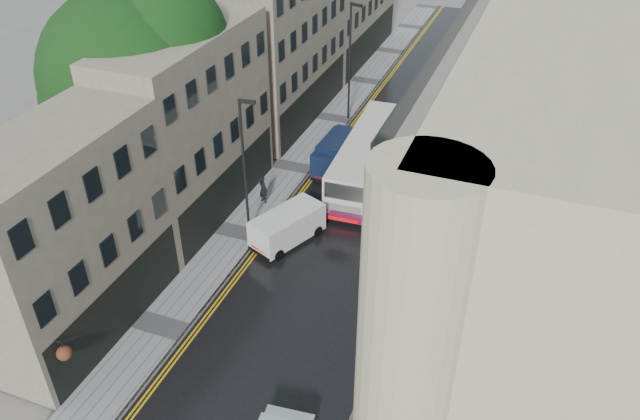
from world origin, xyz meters
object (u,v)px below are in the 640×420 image
Objects in this scene: navy_van at (315,161)px; lamp_post_near at (245,171)px; tree_far at (242,44)px; pedestrian at (263,189)px; lamp_post_far at (350,64)px; tree_near at (133,103)px; white_van at (257,232)px; white_lorry at (430,120)px; cream_bus at (336,180)px.

navy_van is 8.18m from lamp_post_near.
pedestrian is at bearing -58.53° from tree_far.
lamp_post_far is at bearing 23.14° from tree_far.
white_van is (8.20, -1.52, -5.92)m from tree_near.
white_lorry reaches higher than pedestrian.
tree_far is 13.14m from pedestrian.
cream_bus is at bearing -56.89° from lamp_post_far.
white_lorry is 17.21m from white_van.
navy_van is at bearing 38.80° from tree_near.
lamp_post_near is at bearing -5.01° from tree_near.
lamp_post_far is at bearing 81.12° from lamp_post_near.
lamp_post_far is at bearing 114.79° from white_van.
tree_near is at bearing 167.64° from lamp_post_near.
cream_bus reaches higher than pedestrian.
tree_far reaches higher than lamp_post_far.
cream_bus is 12.36m from lamp_post_far.
tree_near is at bearing -144.46° from white_lorry.
pedestrian is (-1.91, -4.13, -0.25)m from navy_van.
lamp_post_near reaches higher than white_van.
cream_bus is at bearing 23.04° from tree_near.
tree_far reaches higher than navy_van.
tree_near reaches higher than lamp_post_far.
lamp_post_near is at bearing -125.12° from white_lorry.
white_van is 0.49× the size of lamp_post_far.
cream_bus is 10.57m from white_lorry.
navy_van is (-2.26, 2.26, -0.30)m from cream_bus.
tree_far is 17.33m from white_van.
cream_bus is at bearing 48.48° from lamp_post_near.
navy_van is (8.20, -6.16, -4.95)m from tree_far.
navy_van is 0.59× the size of lamp_post_near.
white_lorry is at bearing 91.58° from white_van.
white_lorry reaches higher than navy_van.
tree_far is 6.81× the size of pedestrian.
tree_near is 1.11× the size of tree_far.
tree_far is 14.92m from white_lorry.
tree_near is 18.03m from lamp_post_far.
lamp_post_far is at bearing 96.79° from navy_van.
white_lorry is 9.72m from navy_van.
tree_near reaches higher than lamp_post_near.
tree_far is at bearing -138.70° from lamp_post_far.
tree_far is 15.41m from lamp_post_near.
pedestrian is (-4.17, -1.87, -0.55)m from cream_bus.
lamp_post_near is (-1.28, -7.47, 3.06)m from navy_van.
cream_bus reaches higher than navy_van.
cream_bus is at bearing 90.30° from white_van.
tree_near is 1.53× the size of lamp_post_far.
navy_van is at bearing 131.94° from cream_bus.
white_van is 18.05m from lamp_post_far.
tree_near is at bearing -139.51° from navy_van.
lamp_post_far is (1.08, 13.44, 3.61)m from pedestrian.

